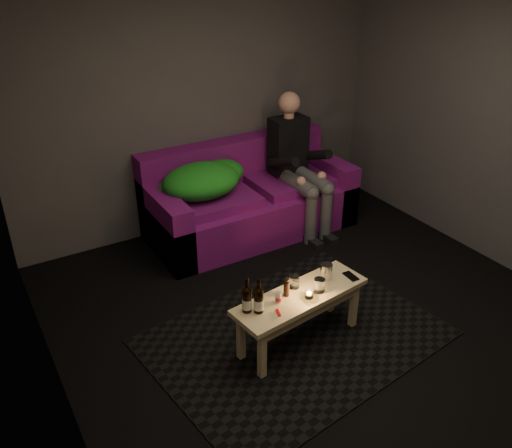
{
  "coord_description": "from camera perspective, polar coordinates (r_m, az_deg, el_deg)",
  "views": [
    {
      "loc": [
        -2.28,
        -2.62,
        2.79
      ],
      "look_at": [
        -0.09,
        1.05,
        0.51
      ],
      "focal_mm": 38.0,
      "sensor_mm": 36.0,
      "label": 1
    }
  ],
  "objects": [
    {
      "name": "floor",
      "position": [
        4.45,
        8.07,
        -11.03
      ],
      "size": [
        4.5,
        4.5,
        0.0
      ],
      "primitive_type": "plane",
      "color": "black",
      "rests_on": "ground"
    },
    {
      "name": "room",
      "position": [
        4.0,
        5.46,
        11.33
      ],
      "size": [
        4.5,
        4.5,
        4.5
      ],
      "color": "silver",
      "rests_on": "ground"
    },
    {
      "name": "rug",
      "position": [
        4.35,
        4.12,
        -11.76
      ],
      "size": [
        2.36,
        1.85,
        0.01
      ],
      "primitive_type": "cube",
      "rotation": [
        0.0,
        0.0,
        0.13
      ],
      "color": "black",
      "rests_on": "floor"
    },
    {
      "name": "sofa",
      "position": [
        5.68,
        -0.82,
        2.46
      ],
      "size": [
        2.12,
        0.95,
        0.91
      ],
      "color": "#710F5E",
      "rests_on": "floor"
    },
    {
      "name": "green_blanket",
      "position": [
        5.32,
        -5.52,
        4.67
      ],
      "size": [
        0.93,
        0.64,
        0.32
      ],
      "color": "#198D24",
      "rests_on": "sofa"
    },
    {
      "name": "person",
      "position": [
        5.63,
        4.35,
        6.6
      ],
      "size": [
        0.38,
        0.88,
        1.41
      ],
      "color": "black",
      "rests_on": "sofa"
    },
    {
      "name": "coffee_table",
      "position": [
        4.1,
        4.69,
        -8.27
      ],
      "size": [
        1.12,
        0.48,
        0.45
      ],
      "rotation": [
        0.0,
        0.0,
        0.13
      ],
      "color": "tan",
      "rests_on": "rug"
    },
    {
      "name": "beer_bottle_a",
      "position": [
        3.81,
        -0.96,
        -7.93
      ],
      "size": [
        0.07,
        0.07,
        0.28
      ],
      "color": "black",
      "rests_on": "coffee_table"
    },
    {
      "name": "beer_bottle_b",
      "position": [
        3.81,
        0.28,
        -7.99
      ],
      "size": [
        0.07,
        0.07,
        0.28
      ],
      "color": "black",
      "rests_on": "coffee_table"
    },
    {
      "name": "salt_shaker",
      "position": [
        3.93,
        2.38,
        -7.71
      ],
      "size": [
        0.05,
        0.05,
        0.09
      ],
      "primitive_type": "cylinder",
      "rotation": [
        0.0,
        0.0,
        -0.29
      ],
      "color": "silver",
      "rests_on": "coffee_table"
    },
    {
      "name": "pepper_mill",
      "position": [
        4.0,
        3.23,
        -6.83
      ],
      "size": [
        0.05,
        0.05,
        0.12
      ],
      "primitive_type": "cylinder",
      "rotation": [
        0.0,
        0.0,
        -0.1
      ],
      "color": "black",
      "rests_on": "coffee_table"
    },
    {
      "name": "tumbler_back",
      "position": [
        4.1,
        4.03,
        -6.08
      ],
      "size": [
        0.09,
        0.09,
        0.1
      ],
      "primitive_type": "cylinder",
      "rotation": [
        0.0,
        0.0,
        0.16
      ],
      "color": "white",
      "rests_on": "coffee_table"
    },
    {
      "name": "tealight",
      "position": [
        4.01,
        5.6,
        -7.41
      ],
      "size": [
        0.06,
        0.06,
        0.05
      ],
      "color": "white",
      "rests_on": "coffee_table"
    },
    {
      "name": "tumbler_front",
      "position": [
        4.07,
        6.68,
        -6.42
      ],
      "size": [
        0.1,
        0.1,
        0.11
      ],
      "primitive_type": "cylinder",
      "rotation": [
        0.0,
        0.0,
        -0.17
      ],
      "color": "white",
      "rests_on": "coffee_table"
    },
    {
      "name": "steel_cup",
      "position": [
        4.21,
        7.4,
        -4.97
      ],
      "size": [
        0.1,
        0.1,
        0.13
      ],
      "primitive_type": "cylinder",
      "rotation": [
        0.0,
        0.0,
        0.12
      ],
      "color": "silver",
      "rests_on": "coffee_table"
    },
    {
      "name": "smartphone",
      "position": [
        4.29,
        9.95,
        -5.44
      ],
      "size": [
        0.07,
        0.14,
        0.01
      ],
      "primitive_type": "cube",
      "rotation": [
        0.0,
        0.0,
        -0.03
      ],
      "color": "black",
      "rests_on": "coffee_table"
    },
    {
      "name": "red_lighter",
      "position": [
        3.85,
        2.34,
        -9.3
      ],
      "size": [
        0.04,
        0.08,
        0.01
      ],
      "primitive_type": "cube",
      "rotation": [
        0.0,
        0.0,
        -0.28
      ],
      "color": "red",
      "rests_on": "coffee_table"
    }
  ]
}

